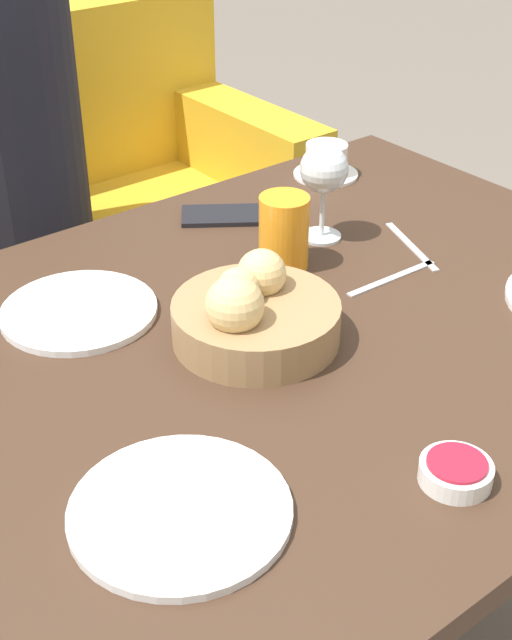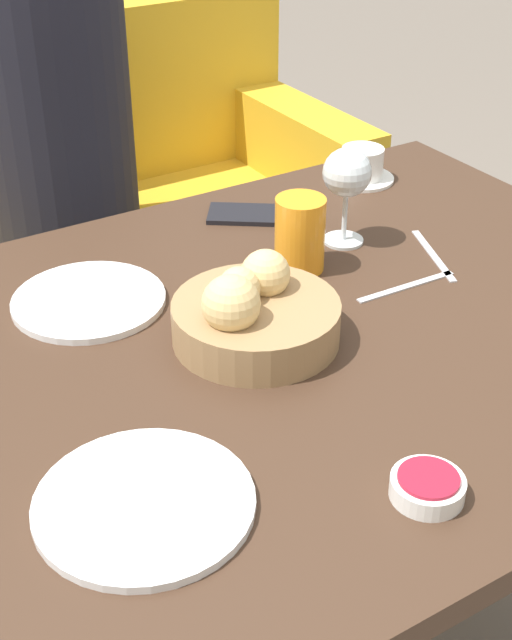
% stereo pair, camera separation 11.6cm
% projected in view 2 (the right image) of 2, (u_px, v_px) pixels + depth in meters
% --- Properties ---
extents(dining_table, '(1.21, 0.92, 0.73)m').
position_uv_depth(dining_table, '(292.00, 391.00, 1.25)').
color(dining_table, '#3D281C').
rests_on(dining_table, ground_plane).
extents(couch, '(1.50, 0.70, 0.87)m').
position_uv_depth(couch, '(48.00, 260.00, 2.24)').
color(couch, gold).
rests_on(couch, ground_plane).
extents(seated_person, '(0.35, 0.45, 1.22)m').
position_uv_depth(seated_person, '(62.00, 207.00, 2.03)').
color(seated_person, '#23232D').
rests_on(seated_person, ground_plane).
extents(bread_basket, '(0.22, 0.22, 0.11)m').
position_uv_depth(bread_basket, '(253.00, 314.00, 1.16)').
color(bread_basket, '#99754C').
rests_on(bread_basket, dining_table).
extents(plate_near_left, '(0.23, 0.23, 0.01)m').
position_uv_depth(plate_near_left, '(144.00, 503.00, 0.91)').
color(plate_near_left, white).
rests_on(plate_near_left, dining_table).
extents(plate_far_center, '(0.22, 0.22, 0.01)m').
position_uv_depth(plate_far_center, '(89.00, 300.00, 1.25)').
color(plate_far_center, white).
rests_on(plate_far_center, dining_table).
extents(juice_glass, '(0.08, 0.08, 0.11)m').
position_uv_depth(juice_glass, '(300.00, 234.00, 1.31)').
color(juice_glass, orange).
rests_on(juice_glass, dining_table).
extents(wine_glass, '(0.08, 0.08, 0.16)m').
position_uv_depth(wine_glass, '(347.00, 176.00, 1.36)').
color(wine_glass, silver).
rests_on(wine_glass, dining_table).
extents(coffee_cup, '(0.12, 0.12, 0.06)m').
position_uv_depth(coffee_cup, '(362.00, 166.00, 1.61)').
color(coffee_cup, white).
rests_on(coffee_cup, dining_table).
extents(jam_bowl_berry, '(0.08, 0.08, 0.03)m').
position_uv_depth(jam_bowl_berry, '(427.00, 487.00, 0.92)').
color(jam_bowl_berry, white).
rests_on(jam_bowl_berry, dining_table).
extents(fork_silver, '(0.17, 0.02, 0.00)m').
position_uv_depth(fork_silver, '(406.00, 287.00, 1.29)').
color(fork_silver, '#B7B7BC').
rests_on(fork_silver, dining_table).
extents(knife_silver, '(0.07, 0.16, 0.00)m').
position_uv_depth(knife_silver, '(433.00, 255.00, 1.38)').
color(knife_silver, '#B7B7BC').
rests_on(knife_silver, dining_table).
extents(cell_phone, '(0.17, 0.15, 0.01)m').
position_uv_depth(cell_phone, '(253.00, 215.00, 1.49)').
color(cell_phone, black).
rests_on(cell_phone, dining_table).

